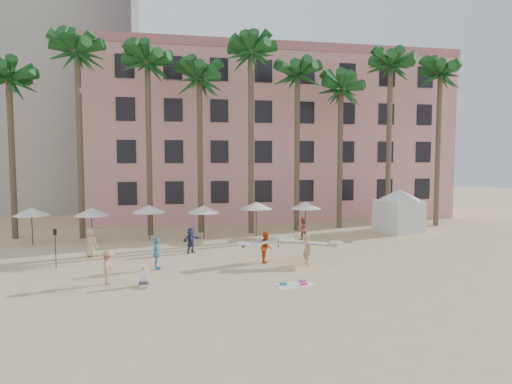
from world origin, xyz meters
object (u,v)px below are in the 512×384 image
object	(u,v)px
pink_hotel	(268,139)
carrier_white	(266,246)
carrier_yellow	(307,247)
cabana	(399,207)

from	to	relation	value
pink_hotel	carrier_white	distance (m)	23.50
pink_hotel	carrier_yellow	size ratio (longest dim) A/B	10.31
carrier_yellow	carrier_white	world-z (taller)	carrier_yellow
pink_hotel	carrier_yellow	world-z (taller)	pink_hotel
cabana	carrier_white	size ratio (longest dim) A/B	1.72
pink_hotel	cabana	distance (m)	16.77
carrier_yellow	carrier_white	xyz separation A→B (m)	(-2.19, 0.97, -0.05)
pink_hotel	cabana	size ratio (longest dim) A/B	6.36
pink_hotel	carrier_yellow	distance (m)	24.03
pink_hotel	carrier_white	world-z (taller)	pink_hotel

